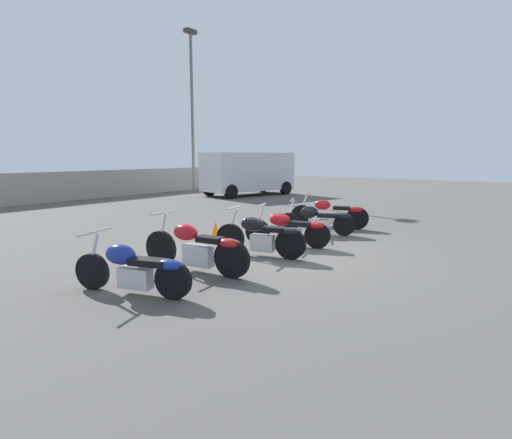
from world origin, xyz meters
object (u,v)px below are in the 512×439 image
object	(u,v)px
motorcycle_slot_3	(289,229)
traffic_cone_near	(215,230)
motorcycle_slot_0	(134,269)
parked_van	(248,172)
light_pole_left	(192,100)
motorcycle_slot_4	(318,220)
motorcycle_slot_2	(262,236)
motorcycle_slot_1	(196,248)
motorcycle_slot_5	(331,214)

from	to	relation	value
motorcycle_slot_3	traffic_cone_near	world-z (taller)	motorcycle_slot_3
motorcycle_slot_0	parked_van	size ratio (longest dim) A/B	0.37
light_pole_left	motorcycle_slot_4	world-z (taller)	light_pole_left
motorcycle_slot_3	parked_van	world-z (taller)	parked_van
motorcycle_slot_4	motorcycle_slot_2	bearing A→B (deg)	157.05
motorcycle_slot_0	motorcycle_slot_3	distance (m)	4.12
parked_van	traffic_cone_near	size ratio (longest dim) A/B	11.59
light_pole_left	motorcycle_slot_1	size ratio (longest dim) A/B	3.87
light_pole_left	parked_van	bearing A→B (deg)	-75.09
motorcycle_slot_1	motorcycle_slot_2	distance (m)	1.63
motorcycle_slot_1	parked_van	bearing A→B (deg)	26.98
motorcycle_slot_4	traffic_cone_near	bearing A→B (deg)	112.12
motorcycle_slot_5	motorcycle_slot_1	bearing A→B (deg)	164.26
light_pole_left	motorcycle_slot_5	distance (m)	13.22
motorcycle_slot_0	motorcycle_slot_1	size ratio (longest dim) A/B	0.85
motorcycle_slot_3	motorcycle_slot_5	world-z (taller)	motorcycle_slot_5
light_pole_left	motorcycle_slot_0	distance (m)	17.35
motorcycle_slot_2	motorcycle_slot_5	world-z (taller)	motorcycle_slot_5
motorcycle_slot_0	parked_van	distance (m)	15.52
motorcycle_slot_1	motorcycle_slot_2	xyz separation A→B (m)	(1.61, -0.26, -0.02)
motorcycle_slot_0	motorcycle_slot_5	xyz separation A→B (m)	(6.87, 0.14, 0.01)
motorcycle_slot_1	motorcycle_slot_5	size ratio (longest dim) A/B	1.04
motorcycle_slot_5	traffic_cone_near	xyz separation A→B (m)	(-3.14, 1.62, -0.18)
parked_van	motorcycle_slot_3	bearing A→B (deg)	146.44
motorcycle_slot_4	parked_van	distance (m)	11.07
motorcycle_slot_1	motorcycle_slot_3	xyz separation A→B (m)	(2.73, -0.23, -0.04)
motorcycle_slot_4	parked_van	xyz separation A→B (m)	(7.52, 8.08, 0.84)
motorcycle_slot_0	traffic_cone_near	size ratio (longest dim) A/B	4.27
motorcycle_slot_1	motorcycle_slot_4	distance (m)	4.35
parked_van	traffic_cone_near	bearing A→B (deg)	137.98
motorcycle_slot_2	motorcycle_slot_0	bearing A→B (deg)	163.89
motorcycle_slot_1	motorcycle_slot_4	xyz separation A→B (m)	(4.34, -0.12, -0.05)
traffic_cone_near	motorcycle_slot_0	bearing A→B (deg)	-154.79
motorcycle_slot_2	motorcycle_slot_3	bearing A→B (deg)	-10.79
motorcycle_slot_0	motorcycle_slot_2	size ratio (longest dim) A/B	0.98
motorcycle_slot_2	motorcycle_slot_4	xyz separation A→B (m)	(2.74, 0.15, -0.03)
motorcycle_slot_1	parked_van	xyz separation A→B (m)	(11.86, 7.96, 0.80)
traffic_cone_near	parked_van	bearing A→B (deg)	33.43
motorcycle_slot_1	parked_van	world-z (taller)	parked_van
motorcycle_slot_2	traffic_cone_near	world-z (taller)	motorcycle_slot_2
motorcycle_slot_5	motorcycle_slot_2	bearing A→B (deg)	168.41
motorcycle_slot_1	traffic_cone_near	xyz separation A→B (m)	(2.34, 1.68, -0.21)
motorcycle_slot_3	motorcycle_slot_1	bearing A→B (deg)	158.59
motorcycle_slot_2	motorcycle_slot_3	xyz separation A→B (m)	(1.12, 0.04, -0.02)
light_pole_left	motorcycle_slot_2	distance (m)	15.48
motorcycle_slot_4	parked_van	size ratio (longest dim) A/B	0.36
motorcycle_slot_5	traffic_cone_near	distance (m)	3.54
motorcycle_slot_1	parked_van	distance (m)	14.31
light_pole_left	motorcycle_slot_3	distance (m)	14.81
motorcycle_slot_2	light_pole_left	bearing A→B (deg)	37.86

